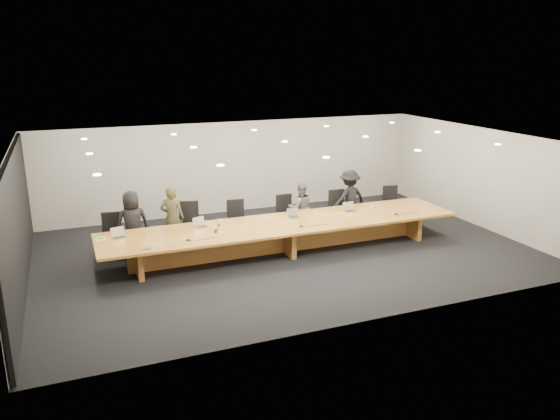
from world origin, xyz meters
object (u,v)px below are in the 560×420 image
Objects in this scene: chair_far_right at (392,204)px; paper_cup_far at (372,207)px; chair_far_left at (112,235)px; person_a at (133,223)px; laptop_e at (350,207)px; water_bottle at (219,225)px; chair_right at (339,209)px; mic_left at (188,240)px; amber_mug at (216,231)px; conference_table at (284,232)px; person_d at (349,198)px; av_box at (147,248)px; laptop_d at (294,213)px; person_b at (172,218)px; person_c at (301,208)px; mic_center at (301,226)px; chair_mid_right at (287,214)px; laptop_a at (119,233)px; laptop_b at (201,222)px; paper_cup_near at (316,214)px; mic_right at (396,214)px; chair_left at (189,225)px.

chair_far_right is 1.51m from paper_cup_far.
person_a reaches higher than chair_far_left.
laptop_e is 1.31× the size of water_bottle.
chair_right is 4.95m from mic_left.
amber_mug reaches higher than mic_left.
person_d is (2.51, 1.26, 0.30)m from conference_table.
laptop_d is at bearing 16.46° from av_box.
conference_table is 8.22× the size of chair_right.
person_b is at bearing -178.33° from person_a.
person_c is 10.57× the size of mic_left.
chair_mid_right is at bearing 78.84° from mic_center.
person_d is 2.81m from mic_center.
chair_right is 3.54× the size of laptop_a.
chair_far_right is at bearing 175.27° from person_a.
laptop_b is 3.00m from paper_cup_near.
chair_far_left is at bearing -25.52° from person_a.
chair_far_left reaches higher than laptop_d.
laptop_d is (2.92, -0.95, 0.06)m from person_b.
laptop_a is 2.43× the size of mic_center.
person_a reaches higher than av_box.
chair_right reaches higher than laptop_b.
mic_center is 1.01× the size of mic_right.
laptop_d is at bearing -102.08° from chair_mid_right.
person_d reaches higher than chair_mid_right.
amber_mug is at bearing -25.55° from chair_far_left.
amber_mug is 2.07m from mic_center.
amber_mug is at bearing 10.32° from person_d.
amber_mug is at bearing -123.88° from water_bottle.
chair_far_right reaches higher than amber_mug.
conference_table is 1.46m from chair_mid_right.
person_a is 17.75× the size of paper_cup_far.
paper_cup_near is at bearing -0.01° from chair_left.
laptop_d is at bearing 16.48° from person_d.
person_d reaches higher than mic_right.
conference_table is 66.42× the size of mic_left.
paper_cup_far is (-1.20, -0.87, 0.27)m from chair_far_right.
chair_far_left is (-4.01, 1.33, 0.01)m from conference_table.
mic_center is (0.26, -0.43, 0.25)m from conference_table.
chair_left reaches higher than laptop_d.
paper_cup_far is at bearing -22.20° from laptop_b.
conference_table is 3.71m from person_a.
person_c reaches higher than amber_mug.
mic_center is at bearing 5.77° from av_box.
chair_mid_right is at bearing -169.68° from chair_far_right.
laptop_e is (1.99, 0.27, 0.35)m from conference_table.
chair_left is at bearing -176.61° from chair_mid_right.
chair_far_left is 7.21m from mic_right.
laptop_b is at bearing 179.15° from paper_cup_far.
conference_table is 29.11× the size of laptop_a.
person_c reaches higher than mic_left.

